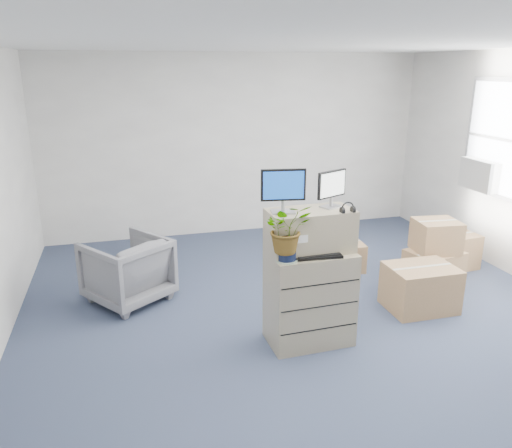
# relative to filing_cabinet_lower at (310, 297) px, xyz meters

# --- Properties ---
(ground) EXTENTS (7.00, 7.00, 0.00)m
(ground) POSITION_rel_filing_cabinet_lower_xyz_m (0.13, 0.08, -0.46)
(ground) COLOR #273046
(ground) RESTS_ON ground
(wall_back) EXTENTS (6.00, 0.02, 2.80)m
(wall_back) POSITION_rel_filing_cabinet_lower_xyz_m (0.13, 3.59, 0.94)
(wall_back) COLOR #B7B4AE
(wall_back) RESTS_ON ground
(ac_unit) EXTENTS (0.24, 0.60, 0.40)m
(ac_unit) POSITION_rel_filing_cabinet_lower_xyz_m (3.00, 1.48, 0.74)
(ac_unit) COLOR beige
(ac_unit) RESTS_ON wall_right
(filing_cabinet_lower) EXTENTS (0.81, 0.51, 0.93)m
(filing_cabinet_lower) POSITION_rel_filing_cabinet_lower_xyz_m (0.00, 0.00, 0.00)
(filing_cabinet_lower) COLOR tan
(filing_cabinet_lower) RESTS_ON ground
(filing_cabinet_upper) EXTENTS (0.81, 0.42, 0.40)m
(filing_cabinet_upper) POSITION_rel_filing_cabinet_lower_xyz_m (-0.00, 0.04, 0.66)
(filing_cabinet_upper) COLOR tan
(filing_cabinet_upper) RESTS_ON filing_cabinet_lower
(monitor_left) EXTENTS (0.40, 0.18, 0.40)m
(monitor_left) POSITION_rel_filing_cabinet_lower_xyz_m (-0.27, 0.04, 1.09)
(monitor_left) COLOR #99999E
(monitor_left) RESTS_ON filing_cabinet_upper
(monitor_right) EXTENTS (0.33, 0.20, 0.35)m
(monitor_right) POSITION_rel_filing_cabinet_lower_xyz_m (0.22, 0.09, 1.06)
(monitor_right) COLOR #99999E
(monitor_right) RESTS_ON filing_cabinet_upper
(headphones) EXTENTS (0.13, 0.02, 0.13)m
(headphones) POSITION_rel_filing_cabinet_lower_xyz_m (0.29, -0.11, 0.90)
(headphones) COLOR black
(headphones) RESTS_ON filing_cabinet_upper
(keyboard) EXTENTS (0.47, 0.23, 0.02)m
(keyboard) POSITION_rel_filing_cabinet_lower_xyz_m (0.00, -0.11, 0.48)
(keyboard) COLOR black
(keyboard) RESTS_ON filing_cabinet_lower
(mouse) EXTENTS (0.09, 0.06, 0.03)m
(mouse) POSITION_rel_filing_cabinet_lower_xyz_m (0.35, -0.06, 0.48)
(mouse) COLOR silver
(mouse) RESTS_ON filing_cabinet_lower
(water_bottle) EXTENTS (0.06, 0.06, 0.22)m
(water_bottle) POSITION_rel_filing_cabinet_lower_xyz_m (0.03, 0.05, 0.57)
(water_bottle) COLOR #999DA2
(water_bottle) RESTS_ON filing_cabinet_lower
(phone_dock) EXTENTS (0.06, 0.05, 0.13)m
(phone_dock) POSITION_rel_filing_cabinet_lower_xyz_m (-0.02, 0.07, 0.51)
(phone_dock) COLOR silver
(phone_dock) RESTS_ON filing_cabinet_lower
(external_drive) EXTENTS (0.20, 0.17, 0.05)m
(external_drive) POSITION_rel_filing_cabinet_lower_xyz_m (0.38, 0.12, 0.49)
(external_drive) COLOR black
(external_drive) RESTS_ON filing_cabinet_lower
(tissue_box) EXTENTS (0.21, 0.13, 0.07)m
(tissue_box) POSITION_rel_filing_cabinet_lower_xyz_m (0.38, 0.12, 0.55)
(tissue_box) COLOR #47B3F1
(tissue_box) RESTS_ON external_drive
(potted_plant) EXTENTS (0.43, 0.47, 0.44)m
(potted_plant) POSITION_rel_filing_cabinet_lower_xyz_m (-0.29, -0.15, 0.71)
(potted_plant) COLOR #8FA282
(potted_plant) RESTS_ON filing_cabinet_lower
(office_chair) EXTENTS (1.09, 1.07, 0.82)m
(office_chair) POSITION_rel_filing_cabinet_lower_xyz_m (-1.68, 1.38, -0.05)
(office_chair) COLOR #57565B
(office_chair) RESTS_ON ground
(cardboard_boxes) EXTENTS (2.09, 1.87, 0.83)m
(cardboard_boxes) POSITION_rel_filing_cabinet_lower_xyz_m (1.76, 0.89, -0.18)
(cardboard_boxes) COLOR olive
(cardboard_boxes) RESTS_ON ground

